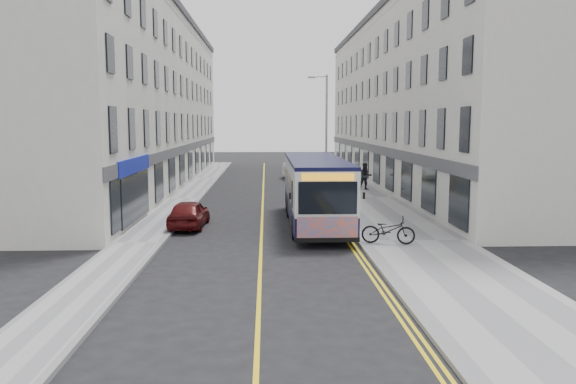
{
  "coord_description": "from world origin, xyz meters",
  "views": [
    {
      "loc": [
        0.21,
        -23.48,
        4.9
      ],
      "look_at": [
        1.26,
        3.01,
        1.6
      ],
      "focal_mm": 35.0,
      "sensor_mm": 36.0,
      "label": 1
    }
  ],
  "objects": [
    {
      "name": "car_white",
      "position": [
        2.53,
        24.91,
        0.7
      ],
      "size": [
        1.82,
        4.34,
        1.4
      ],
      "primitive_type": "imported",
      "rotation": [
        0.0,
        0.0,
        0.08
      ],
      "color": "white",
      "rests_on": "ground"
    },
    {
      "name": "ground",
      "position": [
        0.0,
        0.0,
        0.0
      ],
      "size": [
        140.0,
        140.0,
        0.0
      ],
      "primitive_type": "plane",
      "color": "black",
      "rests_on": "ground"
    },
    {
      "name": "kerb_west",
      "position": [
        -4.0,
        12.0,
        0.07
      ],
      "size": [
        0.18,
        64.0,
        0.13
      ],
      "primitive_type": "cube",
      "color": "slate",
      "rests_on": "ground"
    },
    {
      "name": "road_centre_line",
      "position": [
        0.0,
        12.0,
        0.0
      ],
      "size": [
        0.12,
        64.0,
        0.01
      ],
      "primitive_type": "cube",
      "color": "yellow",
      "rests_on": "ground"
    },
    {
      "name": "road_dbl_yellow_inner",
      "position": [
        3.55,
        12.0,
        0.0
      ],
      "size": [
        0.1,
        64.0,
        0.01
      ],
      "primitive_type": "cube",
      "color": "yellow",
      "rests_on": "ground"
    },
    {
      "name": "terrace_east",
      "position": [
        11.5,
        21.0,
        6.5
      ],
      "size": [
        6.0,
        46.0,
        13.0
      ],
      "primitive_type": "cube",
      "color": "silver",
      "rests_on": "ground"
    },
    {
      "name": "road_dbl_yellow_outer",
      "position": [
        3.75,
        12.0,
        0.0
      ],
      "size": [
        0.1,
        64.0,
        0.01
      ],
      "primitive_type": "cube",
      "color": "yellow",
      "rests_on": "ground"
    },
    {
      "name": "streetlamp",
      "position": [
        4.17,
        14.0,
        4.38
      ],
      "size": [
        1.32,
        0.18,
        8.0
      ],
      "color": "#9A9DA3",
      "rests_on": "ground"
    },
    {
      "name": "pedestrian_near",
      "position": [
        4.77,
        12.19,
        1.05
      ],
      "size": [
        0.71,
        0.5,
        1.86
      ],
      "primitive_type": "imported",
      "rotation": [
        0.0,
        0.0,
        0.08
      ],
      "color": "#986945",
      "rests_on": "pavement_east"
    },
    {
      "name": "kerb_east",
      "position": [
        4.0,
        12.0,
        0.07
      ],
      "size": [
        0.18,
        64.0,
        0.13
      ],
      "primitive_type": "cube",
      "color": "slate",
      "rests_on": "ground"
    },
    {
      "name": "bicycle",
      "position": [
        5.03,
        -1.86,
        0.67
      ],
      "size": [
        2.21,
        1.18,
        1.1
      ],
      "primitive_type": "imported",
      "rotation": [
        0.0,
        0.0,
        1.35
      ],
      "color": "black",
      "rests_on": "pavement_east"
    },
    {
      "name": "pavement_east",
      "position": [
        6.25,
        12.0,
        0.06
      ],
      "size": [
        4.5,
        64.0,
        0.12
      ],
      "primitive_type": "cube",
      "color": "gray",
      "rests_on": "ground"
    },
    {
      "name": "terrace_west",
      "position": [
        -9.0,
        21.0,
        6.5
      ],
      "size": [
        6.0,
        46.0,
        13.0
      ],
      "primitive_type": "cube",
      "color": "silver",
      "rests_on": "ground"
    },
    {
      "name": "city_bus",
      "position": [
        2.55,
        3.06,
        1.75
      ],
      "size": [
        2.57,
        11.03,
        3.2
      ],
      "color": "black",
      "rests_on": "ground"
    },
    {
      "name": "pavement_west",
      "position": [
        -5.0,
        12.0,
        0.06
      ],
      "size": [
        2.0,
        64.0,
        0.12
      ],
      "primitive_type": "cube",
      "color": "gray",
      "rests_on": "ground"
    },
    {
      "name": "pedestrian_far",
      "position": [
        7.29,
        16.05,
        1.09
      ],
      "size": [
        1.0,
        0.81,
        1.94
      ],
      "primitive_type": "imported",
      "rotation": [
        0.0,
        0.0,
        0.08
      ],
      "color": "black",
      "rests_on": "pavement_east"
    },
    {
      "name": "car_maroon",
      "position": [
        -3.4,
        2.56,
        0.66
      ],
      "size": [
        1.73,
        3.95,
        1.32
      ],
      "primitive_type": "imported",
      "rotation": [
        0.0,
        0.0,
        3.1
      ],
      "color": "#4A0C0D",
      "rests_on": "ground"
    }
  ]
}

